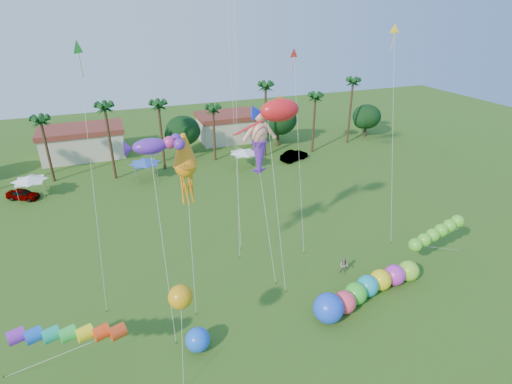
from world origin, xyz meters
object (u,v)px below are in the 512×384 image
object	(u,v)px
car_a	(23,194)
spectator_b	(344,266)
car_b	(294,155)
caterpillar_inflatable	(365,290)
blue_ball	(198,340)

from	to	relation	value
car_a	spectator_b	size ratio (longest dim) A/B	2.43
car_b	caterpillar_inflatable	size ratio (longest dim) A/B	0.41
car_a	caterpillar_inflatable	xyz separation A→B (m)	(28.84, -31.06, 0.31)
car_a	car_b	size ratio (longest dim) A/B	0.83
spectator_b	caterpillar_inflatable	world-z (taller)	caterpillar_inflatable
caterpillar_inflatable	blue_ball	distance (m)	14.02
spectator_b	caterpillar_inflatable	size ratio (longest dim) A/B	0.14
spectator_b	caterpillar_inflatable	xyz separation A→B (m)	(-0.35, -3.66, 0.17)
car_a	blue_ball	distance (m)	34.66
car_b	spectator_b	world-z (taller)	spectator_b
car_a	caterpillar_inflatable	distance (m)	42.39
caterpillar_inflatable	blue_ball	xyz separation A→B (m)	(-14.01, -0.26, -0.11)
car_b	spectator_b	size ratio (longest dim) A/B	2.91
car_b	spectator_b	distance (m)	28.97
car_a	spectator_b	xyz separation A→B (m)	(29.19, -27.40, 0.14)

